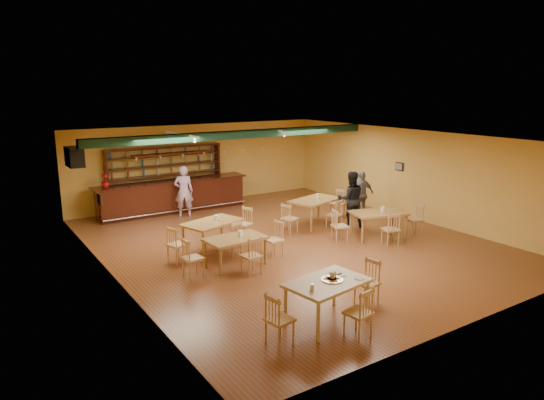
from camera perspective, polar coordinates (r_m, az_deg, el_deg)
floor at (r=14.32m, az=1.95°, el=-4.85°), size 12.00×12.00×0.00m
ceiling_beam at (r=16.08m, az=-3.76°, el=7.55°), size 10.00×0.30×0.25m
track_rail_left at (r=15.82m, az=-10.58°, el=7.53°), size 0.05×2.50×0.05m
track_rail_right at (r=17.30m, az=-0.67°, el=8.20°), size 0.05×2.50×0.05m
ac_unit at (r=15.78m, az=-21.76°, el=4.66°), size 0.34×0.70×0.48m
picture_left at (r=12.77m, az=-19.32°, el=0.11°), size 0.04×0.34×0.28m
picture_right at (r=17.53m, az=14.49°, el=3.76°), size 0.04×0.34×0.28m
bar_counter at (r=17.93m, az=-11.35°, el=0.43°), size 5.53×0.85×1.13m
back_bar_hutch at (r=18.39m, az=-12.17°, el=2.54°), size 4.28×0.40×2.28m
poinsettia at (r=17.08m, az=-18.69°, el=2.14°), size 0.35×0.35×0.48m
dining_table_a at (r=13.66m, az=-6.85°, el=-4.08°), size 1.80×1.38×0.80m
dining_table_b at (r=16.05m, az=4.98°, el=-1.37°), size 1.88×1.41×0.84m
dining_table_c at (r=12.39m, az=-4.22°, el=-5.96°), size 1.52×0.97×0.74m
dining_table_d at (r=14.95m, az=12.12°, el=-2.81°), size 1.76×1.34×0.78m
near_table at (r=9.59m, az=6.36°, el=-11.58°), size 1.67×1.21×0.82m
pizza_tray at (r=9.49m, az=6.94°, el=-9.11°), size 0.40×0.40×0.01m
parmesan_shaker at (r=9.00m, az=4.64°, el=-9.99°), size 0.08×0.08×0.11m
napkin_stack at (r=9.81m, az=7.36°, el=-8.33°), size 0.21×0.17×0.03m
pizza_server at (r=9.63m, az=7.49°, el=-8.74°), size 0.33×0.18×0.00m
side_plate at (r=9.65m, az=10.07°, el=-8.86°), size 0.25×0.25×0.01m
patron_bar at (r=17.14m, az=-10.14°, el=1.00°), size 0.76×0.63×1.77m
patron_right_a at (r=15.85m, az=9.07°, el=0.10°), size 1.08×1.01×1.78m
patron_right_b at (r=17.05m, az=10.30°, el=0.65°), size 0.98×0.49×1.60m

